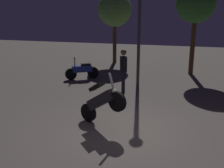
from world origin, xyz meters
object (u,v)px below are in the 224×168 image
at_px(streetlamp_near, 140,12).
at_px(motorcycle_blue_parked_left, 82,70).
at_px(person_rider_beside, 123,67).
at_px(motorcycle_black_foreground, 102,101).

bearing_deg(streetlamp_near, motorcycle_blue_parked_left, 174.78).
distance_m(motorcycle_blue_parked_left, person_rider_beside, 3.01).
distance_m(motorcycle_black_foreground, motorcycle_blue_parked_left, 5.76).
bearing_deg(motorcycle_blue_parked_left, streetlamp_near, 140.78).
height_order(motorcycle_blue_parked_left, streetlamp_near, streetlamp_near).
relative_size(person_rider_beside, streetlamp_near, 0.35).
xyz_separation_m(motorcycle_black_foreground, streetlamp_near, (0.09, 4.81, 2.44)).
bearing_deg(streetlamp_near, person_rider_beside, -104.20).
bearing_deg(person_rider_beside, motorcycle_blue_parked_left, 124.09).
height_order(motorcycle_blue_parked_left, person_rider_beside, person_rider_beside).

